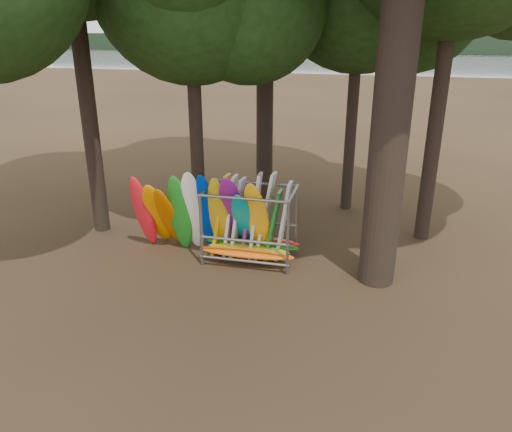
# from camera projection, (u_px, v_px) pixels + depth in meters

# --- Properties ---
(ground) EXTENTS (120.00, 120.00, 0.00)m
(ground) POSITION_uv_depth(u_px,v_px,m) (221.00, 278.00, 14.38)
(ground) COLOR #47331E
(ground) RESTS_ON ground
(lake) EXTENTS (160.00, 160.00, 0.00)m
(lake) POSITION_uv_depth(u_px,v_px,m) (351.00, 75.00, 68.68)
(lake) COLOR gray
(lake) RESTS_ON ground
(far_shore) EXTENTS (160.00, 4.00, 4.00)m
(far_shore) POSITION_uv_depth(u_px,v_px,m) (365.00, 44.00, 113.20)
(far_shore) COLOR black
(far_shore) RESTS_ON ground
(kayak_row) EXTENTS (4.56, 1.97, 2.95)m
(kayak_row) POSITION_uv_depth(u_px,v_px,m) (201.00, 215.00, 15.37)
(kayak_row) COLOR red
(kayak_row) RESTS_ON ground
(storage_rack) EXTENTS (2.99, 1.53, 2.76)m
(storage_rack) POSITION_uv_depth(u_px,v_px,m) (250.00, 227.00, 15.13)
(storage_rack) COLOR gray
(storage_rack) RESTS_ON ground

